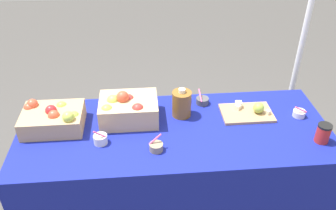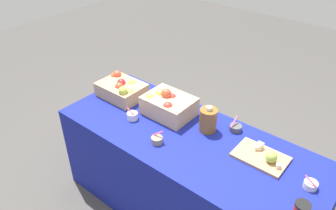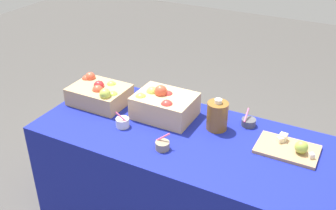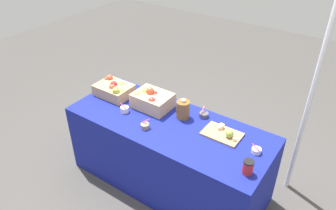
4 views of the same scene
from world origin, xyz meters
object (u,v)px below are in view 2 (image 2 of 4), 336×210
apple_crate_left (122,89)px  sample_bowl_far (310,185)px  sample_bowl_near (132,116)px  sample_bowl_extra (236,128)px  apple_crate_middle (168,104)px  sample_bowl_mid (157,140)px  cutting_board_front (263,156)px  cider_jug (208,120)px

apple_crate_left → sample_bowl_far: size_ratio=4.35×
apple_crate_left → sample_bowl_near: apple_crate_left is taller
sample_bowl_near → sample_bowl_extra: size_ratio=1.11×
apple_crate_left → apple_crate_middle: 0.45m
apple_crate_left → sample_bowl_near: 0.34m
sample_bowl_near → sample_bowl_far: sample_bowl_near is taller
sample_bowl_mid → sample_bowl_near: bearing=164.2°
apple_crate_left → sample_bowl_extra: bearing=10.8°
apple_crate_middle → sample_bowl_extra: size_ratio=3.82×
apple_crate_middle → sample_bowl_mid: (0.16, -0.31, -0.06)m
sample_bowl_near → sample_bowl_mid: 0.33m
sample_bowl_mid → sample_bowl_extra: 0.56m
apple_crate_middle → sample_bowl_near: 0.28m
apple_crate_middle → sample_bowl_far: 1.09m
apple_crate_left → cutting_board_front: (1.22, 0.03, -0.05)m
cutting_board_front → sample_bowl_far: 0.32m
cutting_board_front → sample_bowl_near: bearing=-167.3°
apple_crate_middle → cider_jug: size_ratio=1.85×
sample_bowl_mid → sample_bowl_far: 0.96m
cider_jug → apple_crate_middle: bearing=-176.6°
apple_crate_left → cider_jug: bearing=4.5°
apple_crate_left → sample_bowl_near: size_ratio=3.45×
sample_bowl_extra → sample_bowl_near: bearing=-151.2°
apple_crate_left → cutting_board_front: 1.22m
sample_bowl_mid → sample_bowl_extra: sample_bowl_mid is taller
sample_bowl_extra → sample_bowl_far: bearing=-18.6°
apple_crate_left → sample_bowl_far: 1.53m
cider_jug → sample_bowl_extra: bearing=37.3°
cutting_board_front → sample_bowl_near: 0.95m
sample_bowl_far → sample_bowl_near: bearing=-172.7°
apple_crate_middle → sample_bowl_mid: apple_crate_middle is taller
apple_crate_middle → cider_jug: 0.34m
sample_bowl_mid → cider_jug: 0.38m
cider_jug → apple_crate_left: bearing=-175.5°
cutting_board_front → cider_jug: size_ratio=1.69×
cutting_board_front → sample_bowl_extra: bearing=151.8°
sample_bowl_mid → cider_jug: cider_jug is taller
cutting_board_front → sample_bowl_far: size_ratio=3.93×
cider_jug → cutting_board_front: bearing=-4.1°
sample_bowl_mid → cider_jug: (0.18, 0.33, 0.06)m
apple_crate_middle → sample_bowl_far: bearing=-3.2°
apple_crate_middle → cider_jug: (0.34, 0.02, 0.01)m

